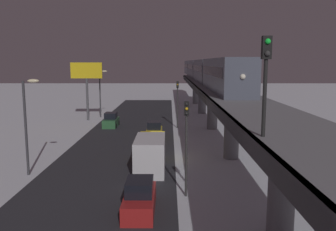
{
  "coord_description": "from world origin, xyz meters",
  "views": [
    {
      "loc": [
        -0.55,
        32.14,
        8.9
      ],
      "look_at": [
        -0.39,
        -12.48,
        2.17
      ],
      "focal_mm": 37.67,
      "sensor_mm": 36.0,
      "label": 1
    }
  ],
  "objects_px": {
    "sedan_green": "(111,121)",
    "traffic_light_near": "(186,135)",
    "subway_train": "(201,69)",
    "sedan_red": "(140,198)",
    "traffic_light_mid": "(178,98)",
    "commercial_billboard": "(87,76)",
    "box_truck": "(151,152)",
    "sedan_yellow": "(154,131)",
    "rail_signal": "(266,69)"
  },
  "relations": [
    {
      "from": "sedan_red",
      "to": "traffic_light_near",
      "type": "relative_size",
      "value": 0.71
    },
    {
      "from": "subway_train",
      "to": "traffic_light_mid",
      "type": "height_order",
      "value": "subway_train"
    },
    {
      "from": "traffic_light_near",
      "to": "traffic_light_mid",
      "type": "relative_size",
      "value": 1.0
    },
    {
      "from": "sedan_green",
      "to": "traffic_light_mid",
      "type": "bearing_deg",
      "value": 173.5
    },
    {
      "from": "subway_train",
      "to": "sedan_red",
      "type": "distance_m",
      "value": 45.75
    },
    {
      "from": "sedan_red",
      "to": "sedan_yellow",
      "type": "distance_m",
      "value": 20.89
    },
    {
      "from": "sedan_red",
      "to": "commercial_billboard",
      "type": "xyz_separation_m",
      "value": [
        10.88,
        -33.87,
        6.03
      ]
    },
    {
      "from": "box_truck",
      "to": "sedan_red",
      "type": "bearing_deg",
      "value": 88.72
    },
    {
      "from": "rail_signal",
      "to": "traffic_light_mid",
      "type": "relative_size",
      "value": 0.62
    },
    {
      "from": "sedan_green",
      "to": "sedan_red",
      "type": "height_order",
      "value": "same"
    },
    {
      "from": "subway_train",
      "to": "sedan_yellow",
      "type": "distance_m",
      "value": 25.82
    },
    {
      "from": "sedan_red",
      "to": "traffic_light_mid",
      "type": "bearing_deg",
      "value": 83.95
    },
    {
      "from": "rail_signal",
      "to": "traffic_light_mid",
      "type": "bearing_deg",
      "value": -85.45
    },
    {
      "from": "subway_train",
      "to": "traffic_light_mid",
      "type": "relative_size",
      "value": 11.57
    },
    {
      "from": "subway_train",
      "to": "rail_signal",
      "type": "relative_size",
      "value": 18.52
    },
    {
      "from": "sedan_green",
      "to": "traffic_light_near",
      "type": "bearing_deg",
      "value": 109.65
    },
    {
      "from": "subway_train",
      "to": "sedan_yellow",
      "type": "relative_size",
      "value": 18.43
    },
    {
      "from": "sedan_green",
      "to": "sedan_yellow",
      "type": "xyz_separation_m",
      "value": [
        -6.4,
        7.55,
        0.01
      ]
    },
    {
      "from": "commercial_billboard",
      "to": "box_truck",
      "type": "bearing_deg",
      "value": 113.95
    },
    {
      "from": "sedan_yellow",
      "to": "rail_signal",
      "type": "bearing_deg",
      "value": -78.38
    },
    {
      "from": "sedan_yellow",
      "to": "box_truck",
      "type": "height_order",
      "value": "box_truck"
    },
    {
      "from": "subway_train",
      "to": "rail_signal",
      "type": "distance_m",
      "value": 50.87
    },
    {
      "from": "box_truck",
      "to": "traffic_light_mid",
      "type": "distance_m",
      "value": 18.87
    },
    {
      "from": "sedan_red",
      "to": "traffic_light_near",
      "type": "bearing_deg",
      "value": 39.6
    },
    {
      "from": "sedan_red",
      "to": "traffic_light_mid",
      "type": "relative_size",
      "value": 0.71
    },
    {
      "from": "sedan_red",
      "to": "commercial_billboard",
      "type": "bearing_deg",
      "value": 107.81
    },
    {
      "from": "subway_train",
      "to": "sedan_yellow",
      "type": "xyz_separation_m",
      "value": [
        7.57,
        23.7,
        -6.91
      ]
    },
    {
      "from": "sedan_green",
      "to": "sedan_yellow",
      "type": "distance_m",
      "value": 9.9
    },
    {
      "from": "subway_train",
      "to": "commercial_billboard",
      "type": "distance_m",
      "value": 21.36
    },
    {
      "from": "subway_train",
      "to": "sedan_red",
      "type": "xyz_separation_m",
      "value": [
        7.57,
        44.59,
        -6.91
      ]
    },
    {
      "from": "sedan_red",
      "to": "box_truck",
      "type": "bearing_deg",
      "value": 88.72
    },
    {
      "from": "sedan_green",
      "to": "box_truck",
      "type": "bearing_deg",
      "value": 108.68
    },
    {
      "from": "box_truck",
      "to": "traffic_light_near",
      "type": "distance_m",
      "value": 7.62
    },
    {
      "from": "subway_train",
      "to": "box_truck",
      "type": "xyz_separation_m",
      "value": [
        7.37,
        35.66,
        -6.36
      ]
    },
    {
      "from": "traffic_light_mid",
      "to": "commercial_billboard",
      "type": "relative_size",
      "value": 0.72
    },
    {
      "from": "sedan_green",
      "to": "traffic_light_near",
      "type": "height_order",
      "value": "traffic_light_near"
    },
    {
      "from": "sedan_yellow",
      "to": "commercial_billboard",
      "type": "distance_m",
      "value": 17.98
    },
    {
      "from": "subway_train",
      "to": "box_truck",
      "type": "height_order",
      "value": "subway_train"
    },
    {
      "from": "rail_signal",
      "to": "box_truck",
      "type": "bearing_deg",
      "value": -70.47
    },
    {
      "from": "box_truck",
      "to": "traffic_light_near",
      "type": "height_order",
      "value": "traffic_light_near"
    },
    {
      "from": "rail_signal",
      "to": "sedan_red",
      "type": "relative_size",
      "value": 0.89
    },
    {
      "from": "traffic_light_near",
      "to": "box_truck",
      "type": "bearing_deg",
      "value": -67.52
    },
    {
      "from": "traffic_light_near",
      "to": "commercial_billboard",
      "type": "height_order",
      "value": "commercial_billboard"
    },
    {
      "from": "rail_signal",
      "to": "sedan_green",
      "type": "xyz_separation_m",
      "value": [
        11.98,
        -34.68,
        -7.87
      ]
    },
    {
      "from": "sedan_green",
      "to": "sedan_yellow",
      "type": "height_order",
      "value": "same"
    },
    {
      "from": "sedan_red",
      "to": "commercial_billboard",
      "type": "height_order",
      "value": "commercial_billboard"
    },
    {
      "from": "sedan_green",
      "to": "sedan_red",
      "type": "relative_size",
      "value": 0.94
    },
    {
      "from": "rail_signal",
      "to": "box_truck",
      "type": "height_order",
      "value": "rail_signal"
    },
    {
      "from": "traffic_light_mid",
      "to": "commercial_billboard",
      "type": "bearing_deg",
      "value": -25.22
    },
    {
      "from": "commercial_billboard",
      "to": "traffic_light_mid",
      "type": "bearing_deg",
      "value": 154.78
    }
  ]
}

